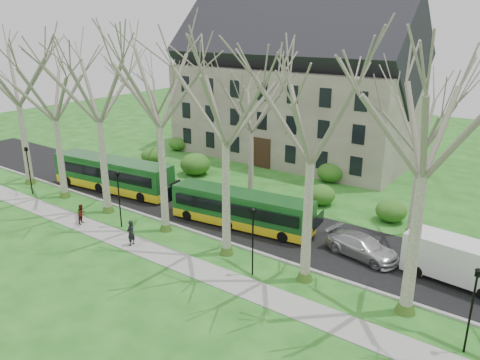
% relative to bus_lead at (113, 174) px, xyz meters
% --- Properties ---
extents(ground, '(120.00, 120.00, 0.00)m').
position_rel_bus_lead_xyz_m(ground, '(12.85, -3.95, -1.58)').
color(ground, '#205C1A').
rests_on(ground, ground).
extents(sidewalk, '(70.00, 2.00, 0.06)m').
position_rel_bus_lead_xyz_m(sidewalk, '(12.85, -6.45, -1.55)').
color(sidewalk, gray).
rests_on(sidewalk, ground).
extents(road, '(80.00, 8.00, 0.06)m').
position_rel_bus_lead_xyz_m(road, '(12.85, 1.55, -1.55)').
color(road, black).
rests_on(road, ground).
extents(curb, '(80.00, 0.25, 0.14)m').
position_rel_bus_lead_xyz_m(curb, '(12.85, -2.45, -1.51)').
color(curb, '#A5A39E').
rests_on(curb, ground).
extents(building, '(26.50, 12.20, 16.00)m').
position_rel_bus_lead_xyz_m(building, '(6.85, 20.05, 6.49)').
color(building, slate).
rests_on(building, ground).
extents(tree_row_verge, '(49.00, 7.00, 14.00)m').
position_rel_bus_lead_xyz_m(tree_row_verge, '(12.85, -3.65, 5.42)').
color(tree_row_verge, gray).
rests_on(tree_row_verge, ground).
extents(tree_row_far, '(33.00, 7.00, 12.00)m').
position_rel_bus_lead_xyz_m(tree_row_far, '(11.52, 7.05, 4.42)').
color(tree_row_far, gray).
rests_on(tree_row_far, ground).
extents(lamp_row, '(36.22, 0.22, 4.30)m').
position_rel_bus_lead_xyz_m(lamp_row, '(12.85, -4.95, 0.99)').
color(lamp_row, black).
rests_on(lamp_row, ground).
extents(hedges, '(30.60, 8.60, 2.00)m').
position_rel_bus_lead_xyz_m(hedges, '(8.18, 10.05, -0.58)').
color(hedges, '#24611B').
rests_on(hedges, ground).
extents(bus_lead, '(12.39, 3.92, 3.04)m').
position_rel_bus_lead_xyz_m(bus_lead, '(0.00, 0.00, 0.00)').
color(bus_lead, '#164F1D').
rests_on(bus_lead, road).
extents(bus_follow, '(11.21, 3.68, 2.75)m').
position_rel_bus_lead_xyz_m(bus_follow, '(14.14, 0.39, -0.15)').
color(bus_follow, '#164F1D').
rests_on(bus_follow, road).
extents(sedan, '(5.28, 2.95, 1.45)m').
position_rel_bus_lead_xyz_m(sedan, '(23.36, 1.09, -0.80)').
color(sedan, '#B3B3B8').
rests_on(sedan, road).
extents(van_a, '(6.05, 2.67, 2.56)m').
position_rel_bus_lead_xyz_m(van_a, '(28.98, 1.39, -0.24)').
color(van_a, silver).
rests_on(van_a, road).
extents(pedestrian_a, '(0.55, 0.73, 1.82)m').
position_rel_bus_lead_xyz_m(pedestrian_a, '(9.89, -6.64, -0.61)').
color(pedestrian_a, black).
rests_on(pedestrian_a, sidewalk).
extents(pedestrian_b, '(0.81, 0.90, 1.53)m').
position_rel_bus_lead_xyz_m(pedestrian_b, '(4.05, -6.34, -0.76)').
color(pedestrian_b, '#521812').
rests_on(pedestrian_b, sidewalk).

